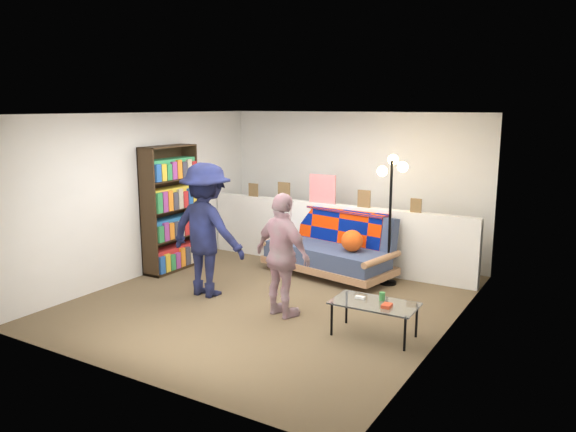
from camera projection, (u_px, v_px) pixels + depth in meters
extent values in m
plane|color=brown|center=(272.00, 300.00, 7.35)|extent=(5.00, 5.00, 0.00)
cube|color=silver|center=(353.00, 186.00, 9.22)|extent=(4.50, 0.10, 2.40)
cube|color=silver|center=(143.00, 195.00, 8.25)|extent=(0.10, 5.00, 2.40)
cube|color=silver|center=(450.00, 229.00, 5.98)|extent=(0.10, 5.00, 2.40)
cube|color=white|center=(271.00, 114.00, 6.88)|extent=(4.50, 5.00, 0.10)
cube|color=silver|center=(334.00, 236.00, 8.77)|extent=(4.45, 0.15, 1.00)
cube|color=brown|center=(253.00, 190.00, 9.39)|extent=(0.18, 0.02, 0.22)
cube|color=brown|center=(284.00, 191.00, 9.08)|extent=(0.22, 0.02, 0.28)
cube|color=silver|center=(322.00, 189.00, 8.71)|extent=(0.45, 0.02, 0.45)
cube|color=brown|center=(364.00, 199.00, 8.38)|extent=(0.20, 0.02, 0.26)
cube|color=brown|center=(416.00, 206.00, 7.98)|extent=(0.16, 0.02, 0.20)
cube|color=#A77751|center=(328.00, 265.00, 8.39)|extent=(2.10, 1.23, 0.10)
cube|color=#374564|center=(326.00, 254.00, 8.32)|extent=(1.97, 1.06, 0.25)
cube|color=#374564|center=(342.00, 230.00, 8.54)|extent=(1.88, 0.59, 0.59)
cylinder|color=#A77751|center=(282.00, 238.00, 8.95)|extent=(0.26, 0.88, 0.09)
cylinder|color=#A77751|center=(382.00, 259.00, 7.73)|extent=(0.26, 0.88, 0.09)
cube|color=navy|center=(339.00, 230.00, 8.48)|extent=(1.49, 0.39, 0.54)
cube|color=navy|center=(344.00, 210.00, 8.53)|extent=(1.52, 0.54, 0.03)
sphere|color=#E04613|center=(352.00, 241.00, 7.96)|extent=(0.31, 0.31, 0.31)
cube|color=black|center=(163.00, 208.00, 8.60)|extent=(0.02, 0.96, 1.91)
cube|color=black|center=(148.00, 214.00, 8.14)|extent=(0.32, 0.02, 1.91)
cube|color=black|center=(190.00, 204.00, 8.92)|extent=(0.32, 0.02, 1.91)
cube|color=black|center=(168.00, 146.00, 8.35)|extent=(0.32, 0.96, 0.02)
cube|color=black|center=(173.00, 268.00, 8.71)|extent=(0.32, 0.96, 0.04)
cube|color=black|center=(171.00, 237.00, 8.62)|extent=(0.32, 0.91, 0.02)
cube|color=black|center=(170.00, 209.00, 8.53)|extent=(0.32, 0.91, 0.02)
cube|color=black|center=(169.00, 180.00, 8.44)|extent=(0.32, 0.91, 0.02)
cube|color=red|center=(173.00, 256.00, 8.66)|extent=(0.23, 0.89, 0.32)
cube|color=#24639C|center=(172.00, 227.00, 8.57)|extent=(0.23, 0.89, 0.30)
cube|color=gold|center=(171.00, 198.00, 8.49)|extent=(0.23, 0.89, 0.32)
cube|color=#37995A|center=(170.00, 169.00, 8.40)|extent=(0.23, 0.89, 0.30)
cylinder|color=black|center=(332.00, 319.00, 6.18)|extent=(0.03, 0.03, 0.37)
cylinder|color=black|center=(405.00, 334.00, 5.78)|extent=(0.03, 0.03, 0.37)
cylinder|color=black|center=(346.00, 308.00, 6.52)|extent=(0.03, 0.03, 0.37)
cylinder|color=black|center=(416.00, 321.00, 6.12)|extent=(0.03, 0.03, 0.37)
cube|color=silver|center=(374.00, 303.00, 6.11)|extent=(0.94, 0.53, 0.02)
cube|color=white|center=(360.00, 297.00, 6.24)|extent=(0.11, 0.05, 0.03)
cube|color=#D04324|center=(387.00, 306.00, 5.96)|extent=(0.10, 0.13, 0.04)
cylinder|color=#3C9043|center=(382.00, 296.00, 6.17)|extent=(0.07, 0.07, 0.09)
cylinder|color=black|center=(388.00, 283.00, 8.00)|extent=(0.33, 0.33, 0.03)
cylinder|color=black|center=(390.00, 223.00, 7.84)|extent=(0.05, 0.05, 1.76)
sphere|color=#FFC672|center=(382.00, 171.00, 7.76)|extent=(0.14, 0.14, 0.14)
sphere|color=#FFC672|center=(403.00, 167.00, 7.63)|extent=(0.14, 0.14, 0.14)
sphere|color=#FFC672|center=(393.00, 160.00, 7.78)|extent=(0.14, 0.14, 0.14)
imported|color=black|center=(206.00, 230.00, 7.39)|extent=(1.16, 0.69, 1.77)
imported|color=pink|center=(283.00, 256.00, 6.65)|extent=(0.95, 0.61, 1.50)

